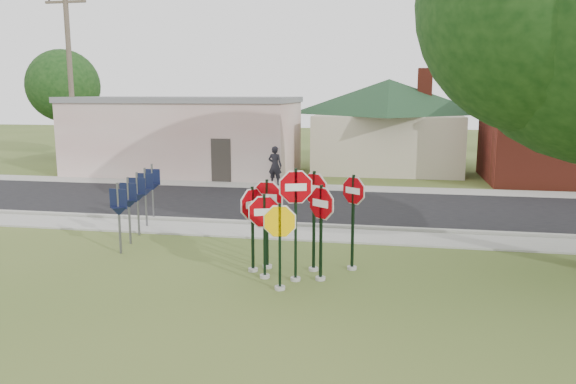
% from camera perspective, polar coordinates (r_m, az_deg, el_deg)
% --- Properties ---
extents(ground, '(120.00, 120.00, 0.00)m').
position_cam_1_polar(ground, '(12.52, -1.00, -10.60)').
color(ground, '#3D531F').
rests_on(ground, ground).
extents(sidewalk_near, '(60.00, 1.60, 0.06)m').
position_cam_1_polar(sidewalk_near, '(17.69, 2.63, -4.32)').
color(sidewalk_near, gray).
rests_on(sidewalk_near, ground).
extents(road, '(60.00, 7.00, 0.04)m').
position_cam_1_polar(road, '(22.04, 4.29, -1.48)').
color(road, black).
rests_on(road, ground).
extents(sidewalk_far, '(60.00, 1.60, 0.06)m').
position_cam_1_polar(sidewalk_far, '(26.25, 5.36, 0.38)').
color(sidewalk_far, gray).
rests_on(sidewalk_far, ground).
extents(curb, '(60.00, 0.20, 0.14)m').
position_cam_1_polar(curb, '(18.64, 3.07, -3.45)').
color(curb, gray).
rests_on(curb, ground).
extents(stop_sign_center, '(1.04, 0.36, 2.81)m').
position_cam_1_polar(stop_sign_center, '(13.07, 0.78, -1.62)').
color(stop_sign_center, gray).
rests_on(stop_sign_center, ground).
extents(stop_sign_yellow, '(1.02, 0.24, 2.10)m').
position_cam_1_polar(stop_sign_yellow, '(12.58, -0.84, -4.56)').
color(stop_sign_yellow, gray).
rests_on(stop_sign_yellow, ground).
extents(stop_sign_left, '(1.02, 0.36, 2.17)m').
position_cam_1_polar(stop_sign_left, '(13.37, -2.41, -3.43)').
color(stop_sign_left, gray).
rests_on(stop_sign_left, ground).
extents(stop_sign_right, '(0.87, 0.67, 2.41)m').
position_cam_1_polar(stop_sign_right, '(13.19, 3.38, -2.81)').
color(stop_sign_right, gray).
rests_on(stop_sign_right, ground).
extents(stop_sign_back_right, '(0.92, 0.56, 2.64)m').
position_cam_1_polar(stop_sign_back_right, '(13.85, 2.66, -1.51)').
color(stop_sign_back_right, gray).
rests_on(stop_sign_back_right, ground).
extents(stop_sign_back_left, '(1.15, 0.24, 2.41)m').
position_cam_1_polar(stop_sign_back_left, '(14.10, -2.14, -1.95)').
color(stop_sign_back_left, gray).
rests_on(stop_sign_back_left, ground).
extents(stop_sign_far_right, '(0.79, 0.60, 2.52)m').
position_cam_1_polar(stop_sign_far_right, '(14.05, 6.62, -1.85)').
color(stop_sign_far_right, gray).
rests_on(stop_sign_far_right, ground).
extents(stop_sign_far_left, '(0.56, 0.94, 2.26)m').
position_cam_1_polar(stop_sign_far_left, '(13.88, -3.62, -2.64)').
color(stop_sign_far_left, gray).
rests_on(stop_sign_far_left, ground).
extents(route_sign_row, '(1.43, 4.63, 2.00)m').
position_cam_1_polar(route_sign_row, '(18.05, -15.03, -0.48)').
color(route_sign_row, '#59595E').
rests_on(route_sign_row, ground).
extents(building_stucco, '(12.20, 6.20, 4.20)m').
position_cam_1_polar(building_stucco, '(31.67, -10.42, 5.77)').
color(building_stucco, silver).
rests_on(building_stucco, ground).
extents(building_house, '(11.60, 11.60, 6.20)m').
position_cam_1_polar(building_house, '(33.48, 10.19, 8.57)').
color(building_house, '#B4AC8F').
rests_on(building_house, ground).
extents(utility_pole_near, '(2.20, 0.26, 9.50)m').
position_cam_1_polar(utility_pole_near, '(31.31, -21.20, 10.39)').
color(utility_pole_near, '#46382F').
rests_on(utility_pole_near, ground).
extents(bg_tree_left, '(4.90, 4.90, 7.35)m').
position_cam_1_polar(bg_tree_left, '(41.95, -21.87, 9.96)').
color(bg_tree_left, '#312216').
rests_on(bg_tree_left, ground).
extents(pedestrian, '(0.76, 0.57, 1.87)m').
position_cam_1_polar(pedestrian, '(26.77, -1.33, 2.70)').
color(pedestrian, black).
rests_on(pedestrian, sidewalk_far).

